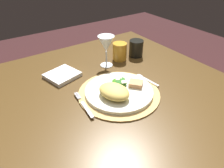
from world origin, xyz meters
TOP-DOWN VIEW (x-y plane):
  - dining_table at (0.00, 0.00)m, footprint 1.12×1.06m
  - placemat at (0.05, -0.02)m, footprint 0.33×0.33m
  - dinner_plate at (0.05, -0.02)m, footprint 0.28×0.28m
  - pasta_serving at (0.01, -0.05)m, footprint 0.12×0.15m
  - salad_greens at (0.07, 0.01)m, footprint 0.08×0.09m
  - bread_piece at (0.12, -0.04)m, footprint 0.07×0.07m
  - fork at (-0.11, -0.02)m, footprint 0.03×0.17m
  - spoon at (0.20, -0.00)m, footprint 0.03×0.13m
  - napkin at (-0.09, 0.23)m, footprint 0.16×0.16m
  - wine_glass at (0.14, 0.21)m, footprint 0.08×0.08m
  - amber_tumbler at (0.23, 0.22)m, footprint 0.07×0.07m
  - dark_tumbler at (0.33, 0.21)m, footprint 0.08×0.08m

SIDE VIEW (x-z plane):
  - dining_table at x=0.00m, z-range 0.24..0.98m
  - placemat at x=0.05m, z-range 0.74..0.75m
  - spoon at x=0.20m, z-range 0.75..0.75m
  - fork at x=-0.11m, z-range 0.75..0.75m
  - napkin at x=-0.09m, z-range 0.74..0.76m
  - dinner_plate at x=0.05m, z-range 0.75..0.76m
  - bread_piece at x=0.12m, z-range 0.76..0.78m
  - salad_greens at x=0.07m, z-range 0.76..0.79m
  - pasta_serving at x=0.01m, z-range 0.76..0.81m
  - dark_tumbler at x=0.33m, z-range 0.74..0.83m
  - amber_tumbler at x=0.23m, z-range 0.74..0.83m
  - wine_glass at x=0.14m, z-range 0.78..0.93m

